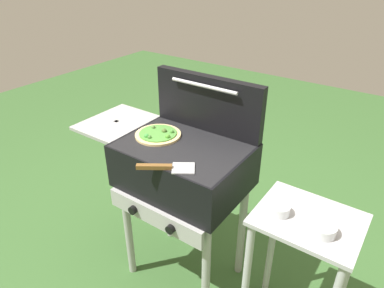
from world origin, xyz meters
TOP-DOWN VIEW (x-y plane):
  - ground_plane at (0.00, 0.00)m, footprint 8.00×8.00m
  - grill at (-0.01, -0.00)m, footprint 0.96×0.53m
  - grill_lid_open at (0.00, 0.21)m, footprint 0.63×0.08m
  - pizza_veggie at (-0.17, -0.00)m, footprint 0.24×0.24m
  - spatula at (0.07, -0.22)m, footprint 0.25×0.19m
  - prep_table at (0.66, 0.00)m, footprint 0.44×0.36m
  - topping_bowl_near at (0.54, -0.05)m, footprint 0.09×0.09m
  - topping_bowl_far at (0.73, -0.06)m, footprint 0.11×0.11m

SIDE VIEW (x-z plane):
  - ground_plane at x=0.00m, z-range 0.00..0.00m
  - prep_table at x=0.66m, z-range 0.16..0.92m
  - grill at x=-0.01m, z-range 0.31..1.21m
  - topping_bowl_near at x=0.54m, z-range 0.75..0.80m
  - topping_bowl_far at x=0.73m, z-range 0.75..0.80m
  - spatula at x=0.07m, z-range 0.90..0.92m
  - pizza_veggie at x=-0.17m, z-range 0.89..0.93m
  - grill_lid_open at x=0.00m, z-range 0.90..1.20m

